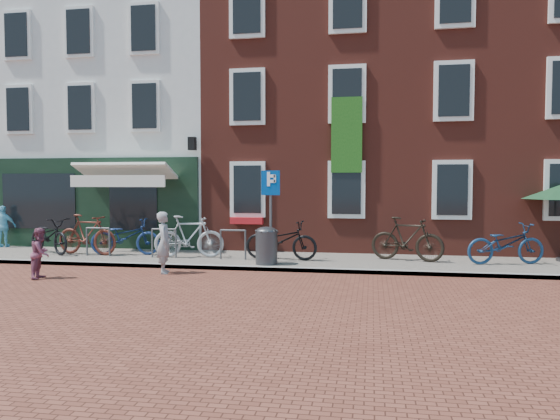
% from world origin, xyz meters
% --- Properties ---
extents(ground, '(80.00, 80.00, 0.00)m').
position_xyz_m(ground, '(0.00, 0.00, 0.00)').
color(ground, brown).
extents(sidewalk, '(24.00, 3.00, 0.10)m').
position_xyz_m(sidewalk, '(1.00, 1.50, 0.05)').
color(sidewalk, slate).
rests_on(sidewalk, ground).
extents(building_stucco, '(8.00, 8.00, 9.00)m').
position_xyz_m(building_stucco, '(-5.00, 7.00, 4.50)').
color(building_stucco, silver).
rests_on(building_stucco, ground).
extents(building_brick_mid, '(6.00, 8.00, 10.00)m').
position_xyz_m(building_brick_mid, '(2.00, 7.00, 5.00)').
color(building_brick_mid, maroon).
rests_on(building_brick_mid, ground).
extents(building_brick_right, '(6.00, 8.00, 10.00)m').
position_xyz_m(building_brick_right, '(8.00, 7.00, 5.00)').
color(building_brick_right, maroon).
rests_on(building_brick_right, ground).
extents(litter_bin, '(0.56, 0.56, 1.03)m').
position_xyz_m(litter_bin, '(1.57, 0.52, 0.63)').
color(litter_bin, '#3D3D40').
rests_on(litter_bin, sidewalk).
extents(parking_sign, '(0.50, 0.08, 2.43)m').
position_xyz_m(parking_sign, '(1.60, 0.97, 1.77)').
color(parking_sign, '#4C4C4F').
rests_on(parking_sign, sidewalk).
extents(woman, '(0.52, 0.63, 1.50)m').
position_xyz_m(woman, '(-0.72, -0.67, 0.75)').
color(woman, gray).
rests_on(woman, ground).
extents(boy, '(0.54, 0.64, 1.17)m').
position_xyz_m(boy, '(-3.27, -1.80, 0.58)').
color(boy, '#803E56').
rests_on(boy, ground).
extents(cafe_person, '(0.85, 0.51, 1.36)m').
position_xyz_m(cafe_person, '(-7.59, 2.57, 0.78)').
color(cafe_person, '#76CCE7').
rests_on(cafe_person, sidewalk).
extents(bicycle_0, '(2.12, 1.59, 1.06)m').
position_xyz_m(bicycle_0, '(-5.19, 1.42, 0.63)').
color(bicycle_0, black).
rests_on(bicycle_0, sidewalk).
extents(bicycle_1, '(2.02, 0.81, 1.18)m').
position_xyz_m(bicycle_1, '(-3.95, 1.38, 0.69)').
color(bicycle_1, '#522117').
rests_on(bicycle_1, sidewalk).
extents(bicycle_2, '(2.11, 1.01, 1.06)m').
position_xyz_m(bicycle_2, '(-2.83, 1.55, 0.63)').
color(bicycle_2, navy).
rests_on(bicycle_2, sidewalk).
extents(bicycle_3, '(2.03, 0.90, 1.18)m').
position_xyz_m(bicycle_3, '(-0.81, 1.33, 0.69)').
color(bicycle_3, '#A8A8AA').
rests_on(bicycle_3, sidewalk).
extents(bicycle_4, '(2.09, 0.93, 1.06)m').
position_xyz_m(bicycle_4, '(1.80, 1.42, 0.63)').
color(bicycle_4, black).
rests_on(bicycle_4, sidewalk).
extents(bicycle_5, '(2.04, 1.10, 1.18)m').
position_xyz_m(bicycle_5, '(5.19, 1.75, 0.69)').
color(bicycle_5, black).
rests_on(bicycle_5, sidewalk).
extents(bicycle_6, '(2.14, 1.18, 1.06)m').
position_xyz_m(bicycle_6, '(7.65, 1.57, 0.63)').
color(bicycle_6, navy).
rests_on(bicycle_6, sidewalk).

